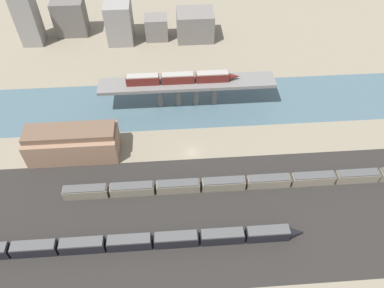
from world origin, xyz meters
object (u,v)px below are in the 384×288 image
(warehouse_building, at_px, (73,143))
(train_yard_near, at_px, (135,242))
(train_on_bridge, at_px, (182,78))
(train_yard_mid, at_px, (251,182))

(warehouse_building, bearing_deg, train_yard_near, -59.26)
(train_on_bridge, height_order, train_yard_near, train_on_bridge)
(train_yard_near, height_order, train_yard_mid, train_yard_near)
(train_yard_near, xyz_separation_m, warehouse_building, (-20.17, 33.91, 3.13))
(warehouse_building, bearing_deg, train_yard_mid, -17.38)
(train_on_bridge, height_order, warehouse_building, train_on_bridge)
(train_on_bridge, relative_size, train_yard_mid, 0.35)
(train_on_bridge, relative_size, warehouse_building, 1.40)
(train_on_bridge, bearing_deg, train_yard_near, -105.39)
(train_on_bridge, xyz_separation_m, train_yard_mid, (18.36, -38.40, -9.95))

